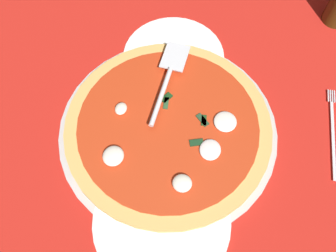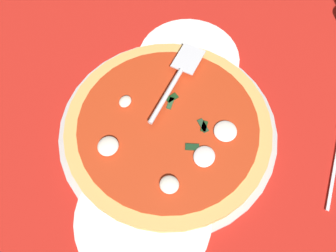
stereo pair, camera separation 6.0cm
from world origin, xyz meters
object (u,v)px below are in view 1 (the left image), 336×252
Objects in this scene: dinner_plate_right at (162,221)px; pizza at (168,127)px; pizza_server at (167,78)px; dinner_plate_left at (176,57)px.

dinner_plate_right is 0.60× the size of pizza.
dinner_plate_left is at bearing 3.79° from pizza_server.
pizza is at bearing -168.05° from dinner_plate_right.
dinner_plate_left is 9.79cm from pizza_server.
dinner_plate_left and dinner_plate_right have the same top height.
pizza_server reaches higher than pizza.
dinner_plate_right is (36.36, 7.13, 0.00)cm from dinner_plate_left.
dinner_plate_left is at bearing -168.91° from dinner_plate_right.
pizza_server is (-9.53, -2.80, 2.65)cm from pizza.
pizza is (-17.91, -3.79, 1.37)cm from dinner_plate_right.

